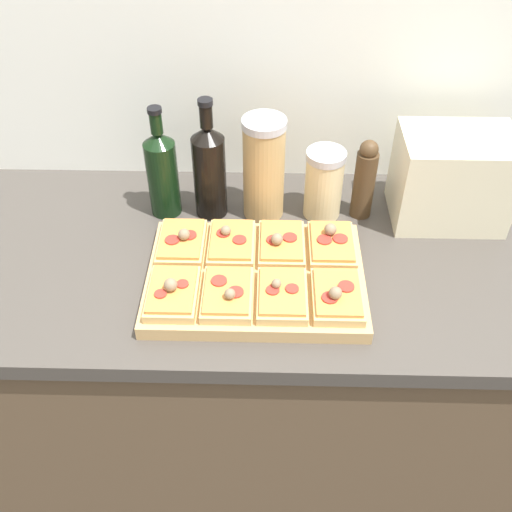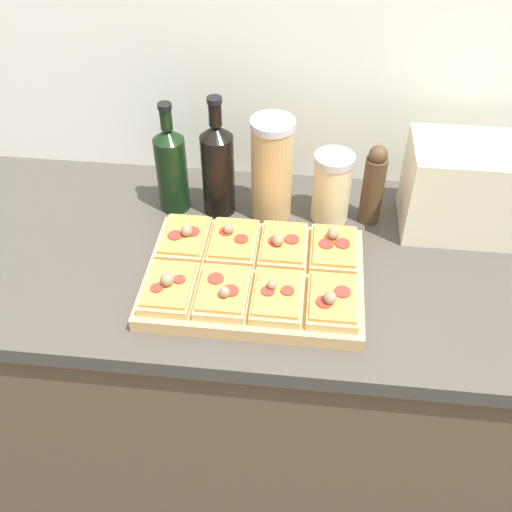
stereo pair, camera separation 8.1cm
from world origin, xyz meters
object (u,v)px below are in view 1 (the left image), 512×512
Objects in this scene: grain_jar_tall at (264,169)px; olive_oil_bottle at (162,172)px; cutting_board at (256,278)px; grain_jar_short at (324,184)px; toaster_oven at (452,178)px; pepper_mill at (365,180)px; wine_bottle at (209,169)px.

olive_oil_bottle is at bearing 180.00° from grain_jar_tall.
cutting_board is 1.64× the size of olive_oil_bottle.
toaster_oven is at bearing -0.16° from grain_jar_short.
pepper_mill is 0.73× the size of toaster_oven.
toaster_oven is (0.44, -0.00, -0.02)m from grain_jar_tall.
grain_jar_short is at bearing 180.00° from pepper_mill.
grain_jar_short is 0.85× the size of pepper_mill.
grain_jar_short reaches higher than cutting_board.
grain_jar_tall is (0.24, -0.00, 0.01)m from olive_oil_bottle.
wine_bottle is 0.27m from grain_jar_short.
grain_jar_tall is 0.90× the size of toaster_oven.
pepper_mill is at bearing -0.00° from grain_jar_short.
olive_oil_bottle reaches higher than cutting_board.
toaster_oven is at bearing 28.73° from cutting_board.
cutting_board is at bearing -92.91° from grain_jar_tall.
cutting_board is 1.80× the size of grain_jar_tall.
wine_bottle is at bearing 180.00° from pepper_mill.
olive_oil_bottle is 1.10× the size of grain_jar_tall.
olive_oil_bottle is 1.37× the size of pepper_mill.
wine_bottle is at bearing 180.00° from grain_jar_tall.
wine_bottle is 1.47× the size of pepper_mill.
olive_oil_bottle is 0.38m from grain_jar_short.
grain_jar_tall is 1.46× the size of grain_jar_short.
olive_oil_bottle reaches higher than pepper_mill.
olive_oil_bottle is at bearing 179.93° from toaster_oven.
wine_bottle reaches higher than cutting_board.
toaster_oven reaches higher than pepper_mill.
grain_jar_tall is (0.13, -0.00, 0.00)m from wine_bottle.
wine_bottle is at bearing -0.00° from olive_oil_bottle.
grain_jar_tall is at bearing 87.09° from cutting_board.
cutting_board is 0.35m from olive_oil_bottle.
cutting_board is 0.53m from toaster_oven.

